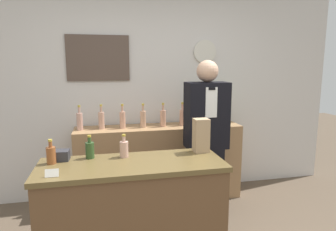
# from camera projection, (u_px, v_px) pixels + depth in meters

# --- Properties ---
(back_wall) EXTENTS (5.20, 0.09, 2.70)m
(back_wall) POSITION_uv_depth(u_px,v_px,m) (143.00, 90.00, 3.81)
(back_wall) COLOR silver
(back_wall) RESTS_ON ground_plane
(back_shelf) EXTENTS (2.01, 0.44, 0.93)m
(back_shelf) POSITION_uv_depth(u_px,v_px,m) (159.00, 163.00, 3.73)
(back_shelf) COLOR #9E754C
(back_shelf) RESTS_ON ground_plane
(display_counter) EXTENTS (1.45, 0.55, 0.92)m
(display_counter) POSITION_uv_depth(u_px,v_px,m) (133.00, 217.00, 2.42)
(display_counter) COLOR brown
(display_counter) RESTS_ON ground_plane
(shopkeeper) EXTENTS (0.43, 0.27, 1.72)m
(shopkeeper) POSITION_uv_depth(u_px,v_px,m) (206.00, 142.00, 3.20)
(shopkeeper) COLOR black
(shopkeeper) RESTS_ON ground_plane
(potted_plant) EXTENTS (0.31, 0.31, 0.37)m
(potted_plant) POSITION_uv_depth(u_px,v_px,m) (218.00, 108.00, 3.78)
(potted_plant) COLOR #9E998E
(potted_plant) RESTS_ON back_shelf
(paper_bag) EXTENTS (0.13, 0.11, 0.29)m
(paper_bag) POSITION_uv_depth(u_px,v_px,m) (201.00, 135.00, 2.60)
(paper_bag) COLOR tan
(paper_bag) RESTS_ON display_counter
(price_card_left) EXTENTS (0.09, 0.02, 0.06)m
(price_card_left) POSITION_uv_depth(u_px,v_px,m) (52.00, 173.00, 2.04)
(price_card_left) COLOR white
(price_card_left) RESTS_ON display_counter
(gift_box) EXTENTS (0.12, 0.12, 0.08)m
(gift_box) POSITION_uv_depth(u_px,v_px,m) (62.00, 155.00, 2.39)
(gift_box) COLOR #2D2D33
(gift_box) RESTS_ON display_counter
(counter_bottle_0) EXTENTS (0.07, 0.07, 0.19)m
(counter_bottle_0) POSITION_uv_depth(u_px,v_px,m) (51.00, 155.00, 2.30)
(counter_bottle_0) COLOR brown
(counter_bottle_0) RESTS_ON display_counter
(counter_bottle_1) EXTENTS (0.07, 0.07, 0.19)m
(counter_bottle_1) POSITION_uv_depth(u_px,v_px,m) (90.00, 150.00, 2.44)
(counter_bottle_1) COLOR #2D4B23
(counter_bottle_1) RESTS_ON display_counter
(counter_bottle_2) EXTENTS (0.07, 0.07, 0.19)m
(counter_bottle_2) POSITION_uv_depth(u_px,v_px,m) (124.00, 149.00, 2.46)
(counter_bottle_2) COLOR tan
(counter_bottle_2) RESTS_ON display_counter
(shelf_bottle_0) EXTENTS (0.07, 0.07, 0.29)m
(shelf_bottle_0) POSITION_uv_depth(u_px,v_px,m) (80.00, 121.00, 3.43)
(shelf_bottle_0) COLOR tan
(shelf_bottle_0) RESTS_ON back_shelf
(shelf_bottle_1) EXTENTS (0.07, 0.07, 0.29)m
(shelf_bottle_1) POSITION_uv_depth(u_px,v_px,m) (101.00, 120.00, 3.50)
(shelf_bottle_1) COLOR tan
(shelf_bottle_1) RESTS_ON back_shelf
(shelf_bottle_2) EXTENTS (0.07, 0.07, 0.29)m
(shelf_bottle_2) POSITION_uv_depth(u_px,v_px,m) (123.00, 119.00, 3.53)
(shelf_bottle_2) COLOR tan
(shelf_bottle_2) RESTS_ON back_shelf
(shelf_bottle_3) EXTENTS (0.07, 0.07, 0.29)m
(shelf_bottle_3) POSITION_uv_depth(u_px,v_px,m) (143.00, 118.00, 3.58)
(shelf_bottle_3) COLOR tan
(shelf_bottle_3) RESTS_ON back_shelf
(shelf_bottle_4) EXTENTS (0.07, 0.07, 0.29)m
(shelf_bottle_4) POSITION_uv_depth(u_px,v_px,m) (163.00, 118.00, 3.63)
(shelf_bottle_4) COLOR tan
(shelf_bottle_4) RESTS_ON back_shelf
(shelf_bottle_5) EXTENTS (0.07, 0.07, 0.29)m
(shelf_bottle_5) POSITION_uv_depth(u_px,v_px,m) (182.00, 117.00, 3.69)
(shelf_bottle_5) COLOR tan
(shelf_bottle_5) RESTS_ON back_shelf
(shelf_bottle_6) EXTENTS (0.07, 0.07, 0.29)m
(shelf_bottle_6) POSITION_uv_depth(u_px,v_px,m) (201.00, 116.00, 3.73)
(shelf_bottle_6) COLOR tan
(shelf_bottle_6) RESTS_ON back_shelf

